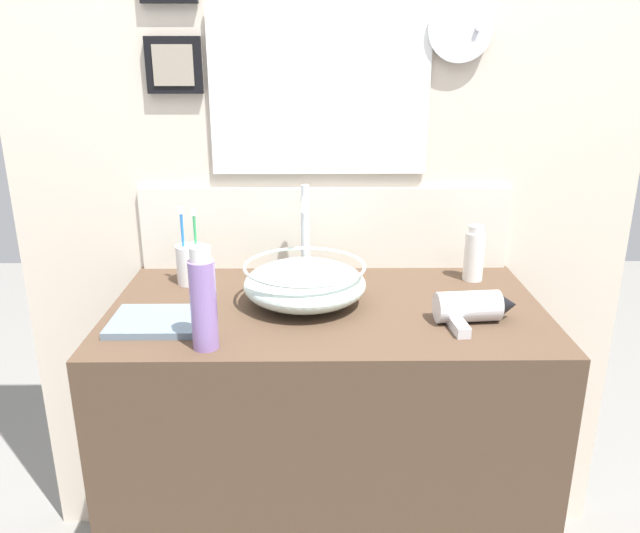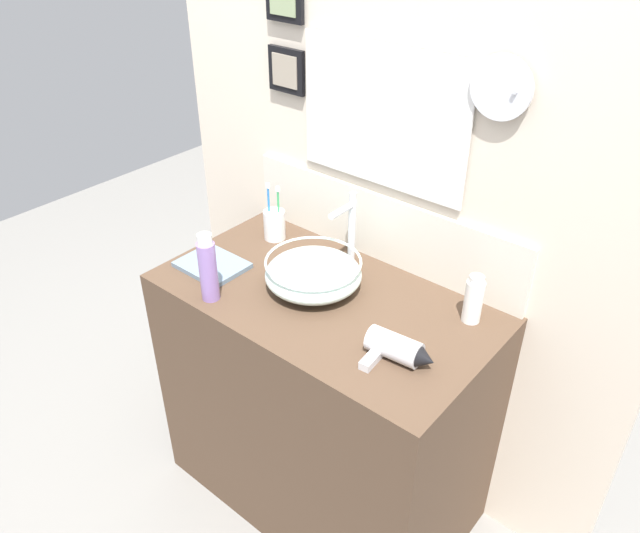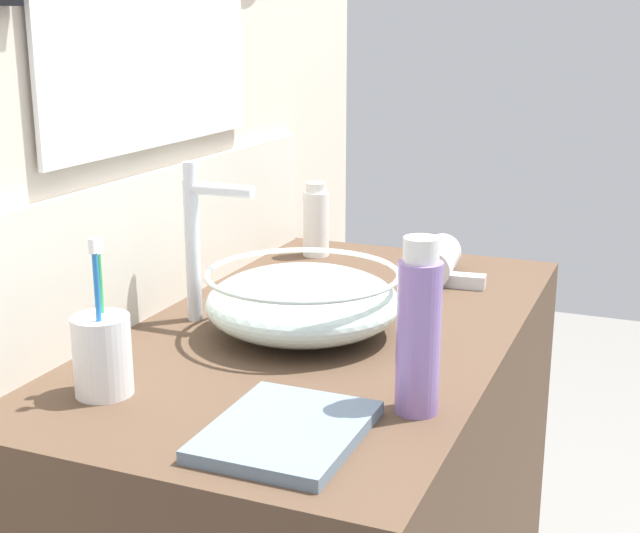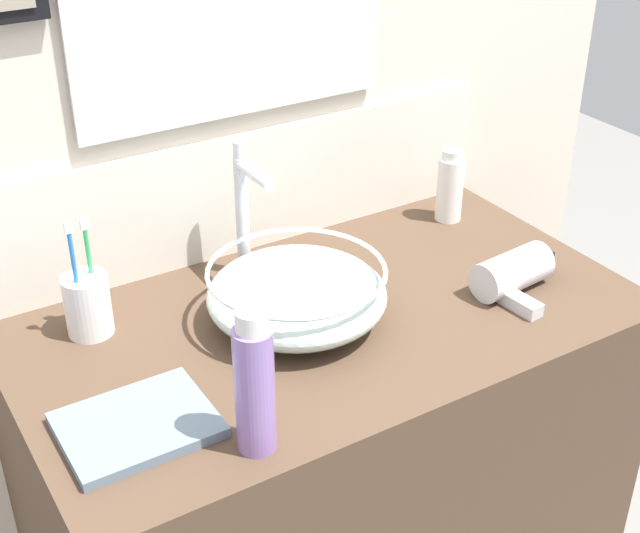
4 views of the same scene
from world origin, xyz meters
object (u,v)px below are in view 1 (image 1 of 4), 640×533
object	(u,v)px
hand_towel	(158,321)
glass_bowl_sink	(305,283)
hair_drier	(474,307)
soap_dispenser	(474,254)
faucet	(305,227)
toothbrush_cup	(191,264)
spray_bottle	(203,301)

from	to	relation	value
hand_towel	glass_bowl_sink	bearing A→B (deg)	20.18
hair_drier	soap_dispenser	distance (m)	0.29
faucet	toothbrush_cup	bearing A→B (deg)	-174.57
glass_bowl_sink	spray_bottle	distance (m)	0.32
faucet	hand_towel	world-z (taller)	faucet
hair_drier	toothbrush_cup	world-z (taller)	toothbrush_cup
faucet	soap_dispenser	size ratio (longest dim) A/B	1.69
glass_bowl_sink	hand_towel	xyz separation A→B (m)	(-0.33, -0.12, -0.05)
toothbrush_cup	soap_dispenser	bearing A→B (deg)	1.40
hair_drier	toothbrush_cup	distance (m)	0.74
faucet	soap_dispenser	world-z (taller)	faucet
glass_bowl_sink	soap_dispenser	distance (m)	0.48
soap_dispenser	hand_towel	size ratio (longest dim) A/B	0.72
glass_bowl_sink	toothbrush_cup	distance (m)	0.34
soap_dispenser	spray_bottle	bearing A→B (deg)	-148.21
glass_bowl_sink	spray_bottle	size ratio (longest dim) A/B	1.35
hair_drier	spray_bottle	bearing A→B (deg)	-167.69
hair_drier	hand_towel	xyz separation A→B (m)	(-0.72, -0.01, -0.03)
toothbrush_cup	hand_towel	size ratio (longest dim) A/B	1.00
toothbrush_cup	spray_bottle	world-z (taller)	spray_bottle
faucet	soap_dispenser	xyz separation A→B (m)	(0.45, -0.01, -0.07)
faucet	toothbrush_cup	size ratio (longest dim) A/B	1.22
glass_bowl_sink	hair_drier	xyz separation A→B (m)	(0.39, -0.11, -0.02)
faucet	hand_towel	xyz separation A→B (m)	(-0.33, -0.30, -0.14)
soap_dispenser	hair_drier	bearing A→B (deg)	-103.38
glass_bowl_sink	spray_bottle	bearing A→B (deg)	-130.30
glass_bowl_sink	hair_drier	size ratio (longest dim) A/B	1.54
hair_drier	hand_towel	world-z (taller)	hair_drier
faucet	hand_towel	size ratio (longest dim) A/B	1.22
faucet	toothbrush_cup	world-z (taller)	faucet
hair_drier	hand_towel	distance (m)	0.72
hair_drier	toothbrush_cup	size ratio (longest dim) A/B	0.92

